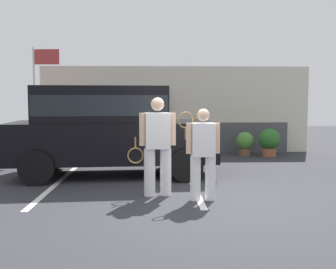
{
  "coord_description": "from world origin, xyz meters",
  "views": [
    {
      "loc": [
        -0.72,
        -7.02,
        1.75
      ],
      "look_at": [
        -0.44,
        1.2,
        1.05
      ],
      "focal_mm": 43.63,
      "sensor_mm": 36.0,
      "label": 1
    }
  ],
  "objects_px": {
    "flag_pole": "(40,82)",
    "potted_plant_secondary": "(269,141)",
    "parked_suv": "(109,126)",
    "tennis_player_woman": "(203,153)",
    "potted_plant_by_porch": "(245,142)",
    "tennis_player_man": "(157,145)"
  },
  "relations": [
    {
      "from": "parked_suv",
      "to": "potted_plant_secondary",
      "type": "relative_size",
      "value": 5.47
    },
    {
      "from": "tennis_player_woman",
      "to": "potted_plant_secondary",
      "type": "xyz_separation_m",
      "value": [
        2.73,
        5.44,
        -0.36
      ]
    },
    {
      "from": "parked_suv",
      "to": "flag_pole",
      "type": "xyz_separation_m",
      "value": [
        -2.38,
        3.05,
        1.13
      ]
    },
    {
      "from": "tennis_player_man",
      "to": "potted_plant_by_porch",
      "type": "height_order",
      "value": "tennis_player_man"
    },
    {
      "from": "potted_plant_secondary",
      "to": "parked_suv",
      "type": "bearing_deg",
      "value": -146.82
    },
    {
      "from": "potted_plant_secondary",
      "to": "flag_pole",
      "type": "bearing_deg",
      "value": 179.73
    },
    {
      "from": "parked_suv",
      "to": "potted_plant_secondary",
      "type": "height_order",
      "value": "parked_suv"
    },
    {
      "from": "tennis_player_man",
      "to": "potted_plant_secondary",
      "type": "distance_m",
      "value": 6.18
    },
    {
      "from": "tennis_player_man",
      "to": "potted_plant_by_porch",
      "type": "distance_m",
      "value": 6.03
    },
    {
      "from": "parked_suv",
      "to": "tennis_player_man",
      "type": "bearing_deg",
      "value": -65.88
    },
    {
      "from": "parked_suv",
      "to": "potted_plant_secondary",
      "type": "bearing_deg",
      "value": 29.02
    },
    {
      "from": "tennis_player_woman",
      "to": "potted_plant_by_porch",
      "type": "bearing_deg",
      "value": -112.44
    },
    {
      "from": "parked_suv",
      "to": "tennis_player_woman",
      "type": "xyz_separation_m",
      "value": [
        1.89,
        -2.43,
        -0.31
      ]
    },
    {
      "from": "potted_plant_by_porch",
      "to": "flag_pole",
      "type": "relative_size",
      "value": 0.23
    },
    {
      "from": "flag_pole",
      "to": "tennis_player_woman",
      "type": "bearing_deg",
      "value": -52.08
    },
    {
      "from": "tennis_player_man",
      "to": "tennis_player_woman",
      "type": "distance_m",
      "value": 0.87
    },
    {
      "from": "potted_plant_secondary",
      "to": "flag_pole",
      "type": "height_order",
      "value": "flag_pole"
    },
    {
      "from": "tennis_player_man",
      "to": "potted_plant_by_porch",
      "type": "xyz_separation_m",
      "value": [
        2.8,
        5.32,
        -0.51
      ]
    },
    {
      "from": "flag_pole",
      "to": "potted_plant_secondary",
      "type": "bearing_deg",
      "value": -0.27
    },
    {
      "from": "parked_suv",
      "to": "potted_plant_by_porch",
      "type": "bearing_deg",
      "value": 35.74
    },
    {
      "from": "tennis_player_woman",
      "to": "potted_plant_by_porch",
      "type": "distance_m",
      "value": 6.06
    },
    {
      "from": "tennis_player_man",
      "to": "parked_suv",
      "type": "bearing_deg",
      "value": -66.9
    }
  ]
}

